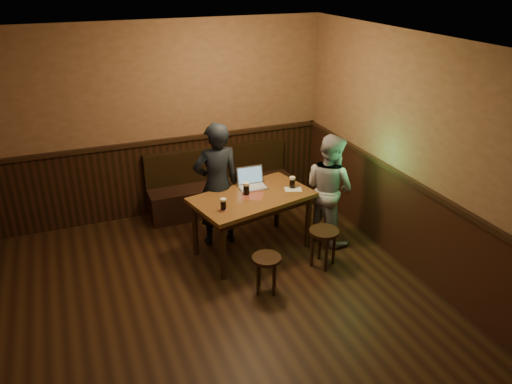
{
  "coord_description": "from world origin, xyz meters",
  "views": [
    {
      "loc": [
        -1.25,
        -3.88,
        3.49
      ],
      "look_at": [
        0.83,
        1.32,
        0.89
      ],
      "focal_mm": 35.0,
      "sensor_mm": 36.0,
      "label": 1
    }
  ],
  "objects_px": {
    "laptop": "(252,182)",
    "person_grey": "(329,189)",
    "bench": "(221,190)",
    "pint_right": "(292,182)",
    "stool_right": "(324,237)",
    "stool_left": "(267,264)",
    "person_suit": "(217,185)",
    "pub_table": "(252,203)",
    "pint_left": "(223,204)",
    "pint_mid": "(246,189)"
  },
  "relations": [
    {
      "from": "laptop",
      "to": "person_grey",
      "type": "relative_size",
      "value": 0.24
    },
    {
      "from": "bench",
      "to": "pint_right",
      "type": "relative_size",
      "value": 14.3
    },
    {
      "from": "pint_right",
      "to": "person_grey",
      "type": "distance_m",
      "value": 0.52
    },
    {
      "from": "stool_right",
      "to": "pint_right",
      "type": "bearing_deg",
      "value": 99.43
    },
    {
      "from": "stool_left",
      "to": "person_suit",
      "type": "distance_m",
      "value": 1.38
    },
    {
      "from": "stool_left",
      "to": "person_grey",
      "type": "distance_m",
      "value": 1.53
    },
    {
      "from": "stool_left",
      "to": "person_grey",
      "type": "bearing_deg",
      "value": 33.2
    },
    {
      "from": "person_grey",
      "to": "bench",
      "type": "bearing_deg",
      "value": 18.8
    },
    {
      "from": "pub_table",
      "to": "stool_left",
      "type": "distance_m",
      "value": 0.97
    },
    {
      "from": "pint_left",
      "to": "person_suit",
      "type": "distance_m",
      "value": 0.64
    },
    {
      "from": "person_suit",
      "to": "pint_right",
      "type": "bearing_deg",
      "value": 159.96
    },
    {
      "from": "stool_left",
      "to": "stool_right",
      "type": "bearing_deg",
      "value": 15.15
    },
    {
      "from": "pint_right",
      "to": "person_suit",
      "type": "bearing_deg",
      "value": 158.61
    },
    {
      "from": "stool_left",
      "to": "laptop",
      "type": "relative_size",
      "value": 1.24
    },
    {
      "from": "stool_right",
      "to": "bench",
      "type": "bearing_deg",
      "value": 109.03
    },
    {
      "from": "person_grey",
      "to": "pub_table",
      "type": "bearing_deg",
      "value": 67.3
    },
    {
      "from": "pint_right",
      "to": "laptop",
      "type": "xyz_separation_m",
      "value": [
        -0.48,
        0.24,
        -0.01
      ]
    },
    {
      "from": "pub_table",
      "to": "laptop",
      "type": "xyz_separation_m",
      "value": [
        0.1,
        0.27,
        0.17
      ]
    },
    {
      "from": "pint_mid",
      "to": "laptop",
      "type": "relative_size",
      "value": 0.46
    },
    {
      "from": "stool_right",
      "to": "pint_right",
      "type": "relative_size",
      "value": 3.24
    },
    {
      "from": "bench",
      "to": "stool_right",
      "type": "xyz_separation_m",
      "value": [
        0.69,
        -1.99,
        0.09
      ]
    },
    {
      "from": "laptop",
      "to": "person_grey",
      "type": "height_order",
      "value": "person_grey"
    },
    {
      "from": "pint_left",
      "to": "bench",
      "type": "bearing_deg",
      "value": 73.55
    },
    {
      "from": "stool_left",
      "to": "person_grey",
      "type": "relative_size",
      "value": 0.3
    },
    {
      "from": "pub_table",
      "to": "person_suit",
      "type": "height_order",
      "value": "person_suit"
    },
    {
      "from": "pint_right",
      "to": "person_suit",
      "type": "distance_m",
      "value": 0.98
    },
    {
      "from": "laptop",
      "to": "pint_mid",
      "type": "bearing_deg",
      "value": -123.22
    },
    {
      "from": "pint_mid",
      "to": "pint_left",
      "type": "bearing_deg",
      "value": -144.22
    },
    {
      "from": "bench",
      "to": "pint_left",
      "type": "xyz_separation_m",
      "value": [
        -0.46,
        -1.57,
        0.56
      ]
    },
    {
      "from": "bench",
      "to": "pint_right",
      "type": "height_order",
      "value": "pint_right"
    },
    {
      "from": "pint_left",
      "to": "laptop",
      "type": "relative_size",
      "value": 0.4
    },
    {
      "from": "laptop",
      "to": "stool_right",
      "type": "bearing_deg",
      "value": -55.07
    },
    {
      "from": "pint_mid",
      "to": "person_grey",
      "type": "relative_size",
      "value": 0.11
    },
    {
      "from": "stool_right",
      "to": "pint_mid",
      "type": "distance_m",
      "value": 1.14
    },
    {
      "from": "pint_left",
      "to": "pint_right",
      "type": "xyz_separation_m",
      "value": [
        1.03,
        0.27,
        0.0
      ]
    },
    {
      "from": "pub_table",
      "to": "laptop",
      "type": "height_order",
      "value": "laptop"
    },
    {
      "from": "pint_left",
      "to": "person_grey",
      "type": "relative_size",
      "value": 0.1
    },
    {
      "from": "pint_mid",
      "to": "person_grey",
      "type": "distance_m",
      "value": 1.14
    },
    {
      "from": "pint_left",
      "to": "pint_right",
      "type": "relative_size",
      "value": 0.96
    },
    {
      "from": "bench",
      "to": "pint_right",
      "type": "xyz_separation_m",
      "value": [
        0.57,
        -1.3,
        0.56
      ]
    },
    {
      "from": "pint_left",
      "to": "person_suit",
      "type": "relative_size",
      "value": 0.09
    },
    {
      "from": "pint_mid",
      "to": "person_suit",
      "type": "xyz_separation_m",
      "value": [
        -0.28,
        0.34,
        -0.04
      ]
    },
    {
      "from": "stool_right",
      "to": "laptop",
      "type": "relative_size",
      "value": 1.36
    },
    {
      "from": "bench",
      "to": "pint_mid",
      "type": "bearing_deg",
      "value": -92.67
    },
    {
      "from": "bench",
      "to": "pint_mid",
      "type": "height_order",
      "value": "pint_mid"
    },
    {
      "from": "pub_table",
      "to": "person_grey",
      "type": "xyz_separation_m",
      "value": [
        1.06,
        -0.08,
        0.06
      ]
    },
    {
      "from": "pint_right",
      "to": "pub_table",
      "type": "bearing_deg",
      "value": -177.03
    },
    {
      "from": "pint_left",
      "to": "pint_mid",
      "type": "bearing_deg",
      "value": 35.78
    },
    {
      "from": "pint_left",
      "to": "stool_right",
      "type": "bearing_deg",
      "value": -20.14
    },
    {
      "from": "stool_left",
      "to": "pint_mid",
      "type": "distance_m",
      "value": 1.09
    }
  ]
}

